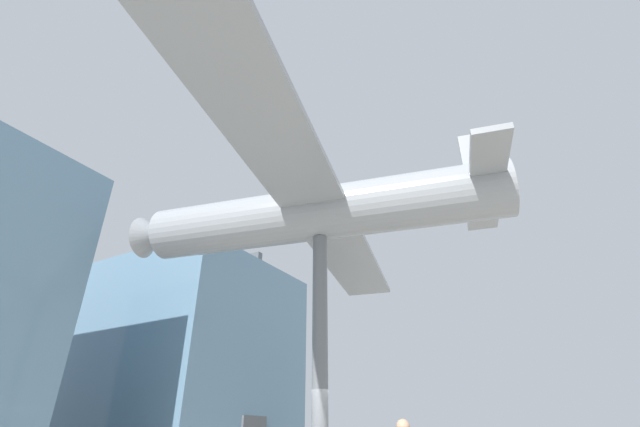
# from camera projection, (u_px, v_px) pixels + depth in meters

# --- Properties ---
(glass_pavilion_right) EXTENTS (9.41, 11.68, 10.87)m
(glass_pavilion_right) POSITION_uv_depth(u_px,v_px,m) (177.00, 363.00, 24.48)
(glass_pavilion_right) COLOR #60849E
(glass_pavilion_right) RESTS_ON ground_plane
(support_pylon_central) EXTENTS (0.45, 0.45, 7.06)m
(support_pylon_central) POSITION_uv_depth(u_px,v_px,m) (320.00, 351.00, 12.15)
(support_pylon_central) COLOR slate
(support_pylon_central) RESTS_ON ground_plane
(suspended_airplane) EXTENTS (17.99, 13.37, 2.99)m
(suspended_airplane) POSITION_uv_depth(u_px,v_px,m) (316.00, 214.00, 14.25)
(suspended_airplane) COLOR #93999E
(suspended_airplane) RESTS_ON support_pylon_central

